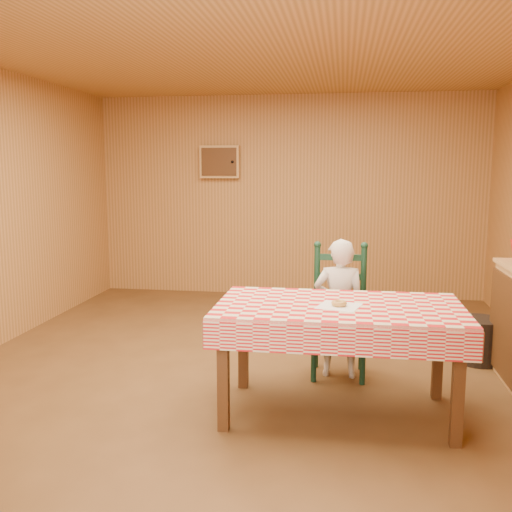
{
  "coord_description": "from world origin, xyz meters",
  "views": [
    {
      "loc": [
        0.71,
        -4.44,
        1.68
      ],
      "look_at": [
        0.0,
        0.2,
        0.95
      ],
      "focal_mm": 40.0,
      "sensor_mm": 36.0,
      "label": 1
    }
  ],
  "objects_px": {
    "seated_child": "(339,308)",
    "storage_bin": "(480,340)",
    "dining_table": "(339,316)",
    "ladder_chair": "(339,314)"
  },
  "relations": [
    {
      "from": "dining_table",
      "to": "seated_child",
      "type": "xyz_separation_m",
      "value": [
        -0.0,
        0.73,
        -0.13
      ]
    },
    {
      "from": "seated_child",
      "to": "storage_bin",
      "type": "height_order",
      "value": "seated_child"
    },
    {
      "from": "dining_table",
      "to": "storage_bin",
      "type": "height_order",
      "value": "dining_table"
    },
    {
      "from": "dining_table",
      "to": "seated_child",
      "type": "distance_m",
      "value": 0.74
    },
    {
      "from": "dining_table",
      "to": "storage_bin",
      "type": "xyz_separation_m",
      "value": [
        1.21,
        1.24,
        -0.49
      ]
    },
    {
      "from": "seated_child",
      "to": "dining_table",
      "type": "bearing_deg",
      "value": 90.0
    },
    {
      "from": "dining_table",
      "to": "storage_bin",
      "type": "bearing_deg",
      "value": 45.71
    },
    {
      "from": "ladder_chair",
      "to": "seated_child",
      "type": "xyz_separation_m",
      "value": [
        -0.0,
        -0.06,
        0.06
      ]
    },
    {
      "from": "dining_table",
      "to": "storage_bin",
      "type": "distance_m",
      "value": 1.8
    },
    {
      "from": "ladder_chair",
      "to": "seated_child",
      "type": "height_order",
      "value": "seated_child"
    }
  ]
}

